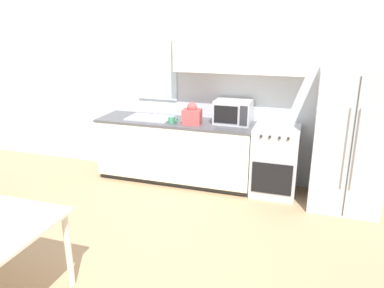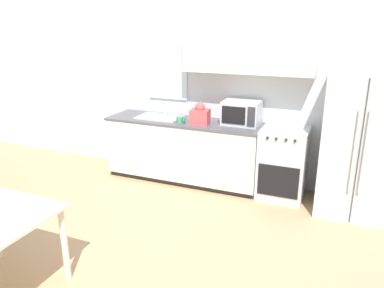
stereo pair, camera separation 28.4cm
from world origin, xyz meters
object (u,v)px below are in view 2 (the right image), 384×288
at_px(coffee_mug, 180,120).
at_px(refrigerator, 359,144).
at_px(microwave, 242,113).
at_px(oven_range, 283,163).

bearing_deg(coffee_mug, refrigerator, 2.31).
bearing_deg(microwave, coffee_mug, -161.54).
distance_m(refrigerator, coffee_mug, 2.26).
bearing_deg(oven_range, microwave, 171.37).
xyz_separation_m(refrigerator, microwave, (-1.47, 0.17, 0.21)).
relative_size(microwave, coffee_mug, 3.83).
xyz_separation_m(oven_range, coffee_mug, (-1.39, -0.17, 0.48)).
bearing_deg(refrigerator, coffee_mug, -177.69).
relative_size(refrigerator, microwave, 3.47).
distance_m(oven_range, refrigerator, 0.95).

